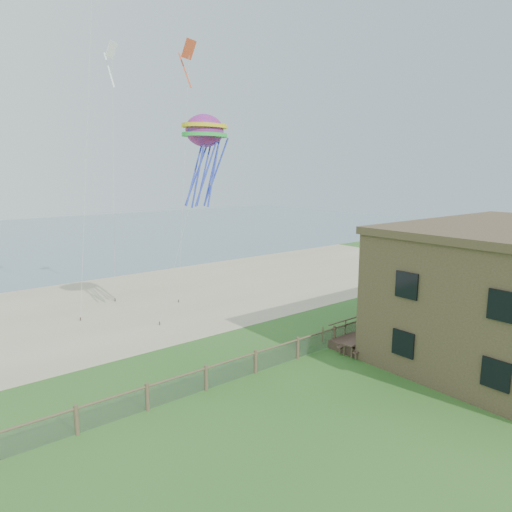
% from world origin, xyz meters
% --- Properties ---
extents(ground, '(160.00, 160.00, 0.00)m').
position_xyz_m(ground, '(0.00, 0.00, 0.00)').
color(ground, '#26581E').
rests_on(ground, ground).
extents(sand_beach, '(72.00, 20.00, 0.02)m').
position_xyz_m(sand_beach, '(0.00, 22.00, 0.00)').
color(sand_beach, tan).
rests_on(sand_beach, ground).
extents(ocean, '(160.00, 68.00, 0.02)m').
position_xyz_m(ocean, '(0.00, 66.00, 0.00)').
color(ocean, slate).
rests_on(ocean, ground).
extents(chainlink_fence, '(36.20, 0.20, 1.25)m').
position_xyz_m(chainlink_fence, '(0.00, 6.00, 0.55)').
color(chainlink_fence, '#4D392B').
rests_on(chainlink_fence, ground).
extents(motel_deck, '(15.00, 2.00, 0.50)m').
position_xyz_m(motel_deck, '(13.00, 5.00, 0.25)').
color(motel_deck, '#4E372D').
rests_on(motel_deck, ground).
extents(picnic_table, '(1.90, 1.50, 0.76)m').
position_xyz_m(picnic_table, '(6.06, 4.46, 0.38)').
color(picnic_table, '#4E372D').
rests_on(picnic_table, ground).
extents(octopus_kite, '(3.50, 2.93, 6.16)m').
position_xyz_m(octopus_kite, '(1.58, 12.90, 11.11)').
color(octopus_kite, '#FA2727').
extents(kite_white, '(1.89, 2.00, 2.56)m').
position_xyz_m(kite_white, '(-1.31, 19.51, 17.42)').
color(kite_white, white).
extents(kite_red, '(1.78, 2.07, 2.67)m').
position_xyz_m(kite_red, '(2.44, 15.98, 17.36)').
color(kite_red, '#D34725').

